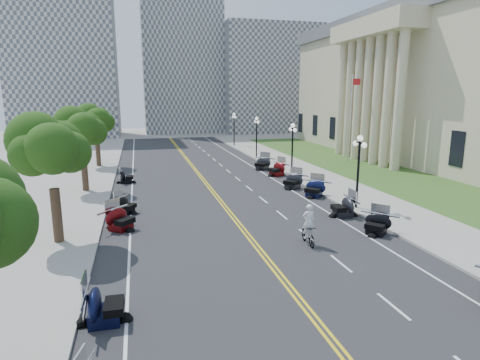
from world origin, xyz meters
TOP-DOWN VIEW (x-y plane):
  - ground at (0.00, 0.00)m, footprint 160.00×160.00m
  - road at (0.00, 10.00)m, footprint 16.00×90.00m
  - centerline_yellow_a at (-0.12, 10.00)m, footprint 0.12×90.00m
  - centerline_yellow_b at (0.12, 10.00)m, footprint 0.12×90.00m
  - edge_line_north at (6.40, 10.00)m, footprint 0.12×90.00m
  - edge_line_south at (-6.40, 10.00)m, footprint 0.12×90.00m
  - lane_dash_4 at (3.20, -8.00)m, footprint 0.12×2.00m
  - lane_dash_5 at (3.20, -4.00)m, footprint 0.12×2.00m
  - lane_dash_6 at (3.20, 0.00)m, footprint 0.12×2.00m
  - lane_dash_7 at (3.20, 4.00)m, footprint 0.12×2.00m
  - lane_dash_8 at (3.20, 8.00)m, footprint 0.12×2.00m
  - lane_dash_9 at (3.20, 12.00)m, footprint 0.12×2.00m
  - lane_dash_10 at (3.20, 16.00)m, footprint 0.12×2.00m
  - lane_dash_11 at (3.20, 20.00)m, footprint 0.12×2.00m
  - lane_dash_12 at (3.20, 24.00)m, footprint 0.12×2.00m
  - lane_dash_13 at (3.20, 28.00)m, footprint 0.12×2.00m
  - lane_dash_14 at (3.20, 32.00)m, footprint 0.12×2.00m
  - lane_dash_15 at (3.20, 36.00)m, footprint 0.12×2.00m
  - lane_dash_16 at (3.20, 40.00)m, footprint 0.12×2.00m
  - lane_dash_17 at (3.20, 44.00)m, footprint 0.12×2.00m
  - lane_dash_18 at (3.20, 48.00)m, footprint 0.12×2.00m
  - lane_dash_19 at (3.20, 52.00)m, footprint 0.12×2.00m
  - sidewalk_north at (10.50, 10.00)m, footprint 5.00×90.00m
  - sidewalk_south at (-10.50, 10.00)m, footprint 5.00×90.00m
  - lawn at (17.50, 18.00)m, footprint 9.00×60.00m
  - civic_building at (32.00, 22.00)m, footprint 26.00×51.00m
  - distant_block_a at (-18.00, 62.00)m, footprint 18.00×14.00m
  - distant_block_b at (4.00, 68.00)m, footprint 16.00×12.00m
  - distant_block_c at (22.00, 65.00)m, footprint 20.00×14.00m
  - street_lamp_2 at (8.60, 4.00)m, footprint 0.50×1.20m
  - street_lamp_3 at (8.60, 16.00)m, footprint 0.50×1.20m
  - street_lamp_4 at (8.60, 28.00)m, footprint 0.50×1.20m
  - street_lamp_5 at (8.60, 40.00)m, footprint 0.50×1.20m
  - flagpole at (18.00, 22.00)m, footprint 1.10×0.20m
  - tree_2 at (-10.00, 2.00)m, footprint 4.80×4.80m
  - tree_3 at (-10.00, 14.00)m, footprint 4.80×4.80m
  - tree_4 at (-10.00, 26.00)m, footprint 4.80×4.80m
  - motorcycle_n_5 at (7.08, -0.81)m, footprint 2.65×2.65m
  - motorcycle_n_6 at (6.91, 2.71)m, footprint 2.20×2.20m
  - motorcycle_n_7 at (7.27, 7.93)m, footprint 2.87×2.87m
  - motorcycle_n_8 at (6.70, 10.99)m, footprint 2.85×2.85m
  - motorcycle_n_9 at (7.22, 16.52)m, footprint 2.69×2.69m
  - motorcycle_n_10 at (6.85, 19.98)m, footprint 2.97×2.97m
  - motorcycle_s_4 at (-7.11, -6.48)m, footprint 2.08×2.08m
  - motorcycle_s_6 at (-6.92, 3.51)m, footprint 2.91×2.91m
  - motorcycle_s_7 at (-6.73, 6.90)m, footprint 2.46×2.46m
  - motorcycle_s_9 at (-6.89, 16.71)m, footprint 1.93×1.93m
  - bicycle at (2.68, -1.36)m, footprint 0.61×1.84m
  - cyclist_rider at (2.68, -1.36)m, footprint 0.68×0.44m

SIDE VIEW (x-z plane):
  - ground at x=0.00m, z-range 0.00..0.00m
  - road at x=0.00m, z-range 0.00..0.01m
  - centerline_yellow_a at x=-0.12m, z-range 0.01..0.01m
  - centerline_yellow_b at x=0.12m, z-range 0.01..0.01m
  - edge_line_north at x=6.40m, z-range 0.01..0.01m
  - edge_line_south at x=-6.40m, z-range 0.01..0.01m
  - lane_dash_4 at x=3.20m, z-range 0.01..0.01m
  - lane_dash_5 at x=3.20m, z-range 0.01..0.01m
  - lane_dash_6 at x=3.20m, z-range 0.01..0.01m
  - lane_dash_7 at x=3.20m, z-range 0.01..0.01m
  - lane_dash_8 at x=3.20m, z-range 0.01..0.01m
  - lane_dash_9 at x=3.20m, z-range 0.01..0.01m
  - lane_dash_10 at x=3.20m, z-range 0.01..0.01m
  - lane_dash_11 at x=3.20m, z-range 0.01..0.01m
  - lane_dash_12 at x=3.20m, z-range 0.01..0.01m
  - lane_dash_13 at x=3.20m, z-range 0.01..0.01m
  - lane_dash_14 at x=3.20m, z-range 0.01..0.01m
  - lane_dash_15 at x=3.20m, z-range 0.01..0.01m
  - lane_dash_16 at x=3.20m, z-range 0.01..0.01m
  - lane_dash_17 at x=3.20m, z-range 0.01..0.01m
  - lane_dash_18 at x=3.20m, z-range 0.01..0.01m
  - lane_dash_19 at x=3.20m, z-range 0.01..0.01m
  - lawn at x=17.50m, z-range 0.00..0.10m
  - sidewalk_north at x=10.50m, z-range 0.00..0.15m
  - sidewalk_south at x=-10.50m, z-range 0.00..0.15m
  - bicycle at x=2.68m, z-range 0.00..1.09m
  - motorcycle_s_7 at x=-6.73m, z-range 0.00..1.25m
  - motorcycle_s_9 at x=-6.89m, z-range 0.00..1.28m
  - motorcycle_n_5 at x=7.08m, z-range 0.00..1.32m
  - motorcycle_n_8 at x=6.70m, z-range 0.00..1.42m
  - motorcycle_n_7 at x=7.27m, z-range 0.00..1.42m
  - motorcycle_s_4 at x=-7.11m, z-range 0.00..1.43m
  - motorcycle_n_6 at x=6.91m, z-range 0.00..1.43m
  - motorcycle_s_6 at x=-6.92m, z-range 0.00..1.44m
  - motorcycle_n_10 at x=6.85m, z-range 0.00..1.47m
  - motorcycle_n_9 at x=7.22m, z-range 0.00..1.48m
  - cyclist_rider at x=2.68m, z-range 1.09..2.94m
  - street_lamp_2 at x=8.60m, z-range 0.15..5.05m
  - street_lamp_3 at x=8.60m, z-range 0.15..5.05m
  - street_lamp_4 at x=8.60m, z-range 0.15..5.05m
  - street_lamp_5 at x=8.60m, z-range 0.15..5.05m
  - tree_2 at x=-10.00m, z-range 0.15..9.35m
  - tree_3 at x=-10.00m, z-range 0.15..9.35m
  - tree_4 at x=-10.00m, z-range 0.15..9.35m
  - flagpole at x=18.00m, z-range 0.00..10.00m
  - civic_building at x=32.00m, z-range 0.00..17.80m
  - distant_block_c at x=22.00m, z-range 0.00..22.00m
  - distant_block_a at x=-18.00m, z-range 0.00..26.00m
  - distant_block_b at x=4.00m, z-range 0.00..30.00m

